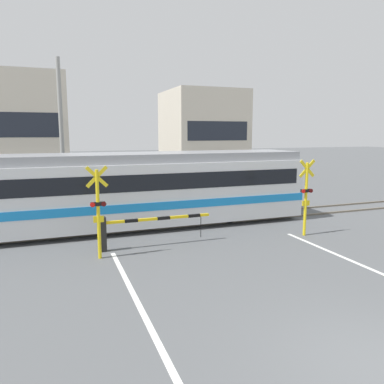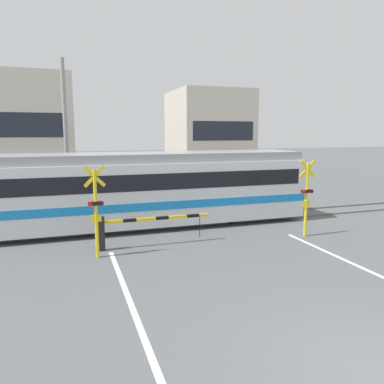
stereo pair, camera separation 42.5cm
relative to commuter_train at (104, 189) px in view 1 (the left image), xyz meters
The scene contains 12 objects.
rail_track_near 3.68m from the commuter_train, 12.52° to the right, with size 50.00×0.10×0.08m.
rail_track_far 3.68m from the commuter_train, 12.52° to the left, with size 50.00×0.10×0.08m.
road_stripe_left 9.26m from the commuter_train, 91.10° to the right, with size 0.14×11.86×0.01m.
commuter_train is the anchor object (origin of this frame).
crossing_barrier_near 3.07m from the commuter_train, 79.20° to the right, with size 3.89×0.20×1.17m.
crossing_barrier_far 6.78m from the commuter_train, 28.42° to the left, with size 3.89×0.20×1.17m.
crossing_signal_left 3.61m from the commuter_train, 99.98° to the right, with size 0.68×0.15×2.93m.
crossing_signal_right 7.93m from the commuter_train, 26.64° to the right, with size 0.68×0.15×2.93m.
pedestrian 5.96m from the commuter_train, 70.70° to the left, with size 0.38×0.24×1.80m.
building_left_of_street 15.52m from the commuter_train, 103.76° to the left, with size 5.75×6.60×8.04m.
building_right_of_street 18.19m from the commuter_train, 55.52° to the left, with size 6.00×6.60×7.38m.
utility_pole_streetside 6.26m from the commuter_train, 103.57° to the left, with size 0.22×0.22×7.72m.
Camera 1 is at (-5.06, -4.14, 3.91)m, focal length 35.00 mm.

